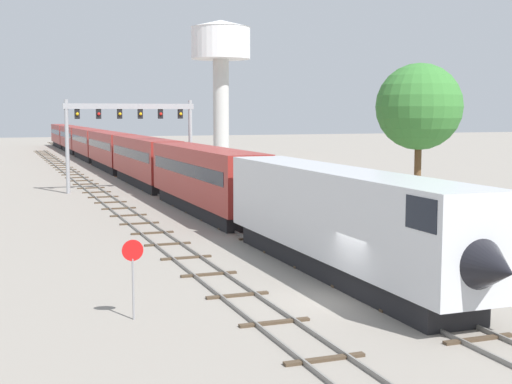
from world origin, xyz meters
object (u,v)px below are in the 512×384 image
passenger_train (110,149)px  water_tower (221,50)px  stop_sign (133,268)px  trackside_tree_left (419,107)px  signal_gantry (130,124)px

passenger_train → water_tower: (21.43, 20.12, 14.84)m
passenger_train → water_tower: 32.93m
stop_sign → trackside_tree_left: (27.88, 25.03, 5.90)m
trackside_tree_left → signal_gantry: bearing=139.8°
water_tower → trackside_tree_left: water_tower is taller
stop_sign → trackside_tree_left: bearing=41.9°
signal_gantry → stop_sign: bearing=-100.5°
passenger_train → stop_sign: passenger_train is taller
signal_gantry → stop_sign: 42.95m
passenger_train → stop_sign: 69.49m
passenger_train → stop_sign: (-10.00, -68.77, -0.74)m
passenger_train → trackside_tree_left: trackside_tree_left is taller
water_tower → stop_sign: bearing=-109.5°
passenger_train → stop_sign: bearing=-98.3°
signal_gantry → stop_sign: signal_gantry is taller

